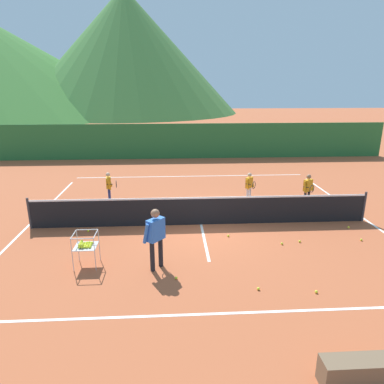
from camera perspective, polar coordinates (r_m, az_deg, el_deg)
The scene contains 25 objects.
ground_plane at distance 11.80m, azimuth 1.50°, elevation -5.35°, with size 120.00×120.00×0.00m, color #B25633.
line_baseline_near at distance 7.61m, azimuth 4.70°, elevation -19.29°, with size 11.60×0.08×0.01m, color white.
line_baseline_far at distance 17.96m, azimuth -0.23°, elevation 2.62°, with size 11.60×0.08×0.01m, color white.
line_sideline_west at distance 12.72m, azimuth -25.65°, elevation -5.40°, with size 0.08×11.30×0.01m, color white.
line_sideline_east at distance 13.56m, azimuth 26.81°, elevation -4.22°, with size 0.08×11.30×0.01m, color white.
line_service_center at distance 11.80m, azimuth 1.50°, elevation -5.34°, with size 0.08×5.21×0.01m, color white.
tennis_net at distance 11.62m, azimuth 1.52°, elevation -3.07°, with size 11.32×0.08×1.05m.
instructor at distance 8.78m, azimuth -5.98°, elevation -6.77°, with size 0.58×0.79×1.62m.
student_0 at distance 14.12m, azimuth -13.47°, elevation 1.19°, with size 0.46×0.57×1.24m.
student_1 at distance 14.01m, azimuth 9.41°, elevation 1.22°, with size 0.43×0.67×1.20m.
student_2 at distance 13.96m, azimuth 18.52°, elevation 0.71°, with size 0.51×0.65×1.29m.
ball_cart at distance 9.42m, azimuth -17.17°, elevation -8.31°, with size 0.58×0.58×0.90m.
tennis_ball_0 at distance 11.70m, azimuth -16.68°, elevation -6.14°, with size 0.07×0.07×0.07m, color yellow.
tennis_ball_1 at distance 10.70m, azimuth 14.56°, elevation -8.20°, with size 0.07×0.07×0.07m, color yellow.
tennis_ball_2 at distance 12.60m, azimuth 24.35°, elevation -5.29°, with size 0.07×0.07×0.07m, color yellow.
tennis_ball_3 at distance 10.93m, azimuth 5.98°, elevation -7.16°, with size 0.07×0.07×0.07m, color yellow.
tennis_ball_4 at distance 8.65m, azimuth 19.75°, elevation -15.18°, with size 0.07×0.07×0.07m, color yellow.
tennis_ball_5 at distance 8.43m, azimuth 10.85°, elevation -15.34°, with size 0.07×0.07×0.07m, color yellow.
tennis_ball_6 at distance 11.29m, azimuth -4.60°, elevation -6.29°, with size 0.07×0.07×0.07m, color yellow.
tennis_ball_7 at distance 8.69m, azimuth -2.61°, elevation -13.92°, with size 0.07×0.07×0.07m, color yellow.
tennis_ball_8 at distance 11.78m, azimuth 26.06°, elevation -7.06°, with size 0.07×0.07×0.07m, color yellow.
tennis_ball_9 at distance 10.99m, azimuth 17.29°, elevation -7.75°, with size 0.07×0.07×0.07m, color yellow.
windscreen_fence at distance 22.24m, azimuth -0.89°, elevation 8.36°, with size 25.52×0.08×2.21m, color #286B33.
courtside_bench at distance 6.71m, azimuth 26.90°, elevation -24.77°, with size 1.50×0.36×0.46m, color brown.
hill_0 at distance 62.43m, azimuth -10.75°, elevation 21.64°, with size 36.63×36.63×19.32m, color #427A38.
Camera 1 is at (-0.95, -10.86, 4.52)m, focal length 32.45 mm.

